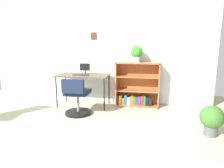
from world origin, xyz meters
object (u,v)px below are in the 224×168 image
object	(u,v)px
bookshelf_low	(137,87)
office_chair	(77,99)
potted_plant_on_shelf	(137,53)
desk	(83,77)
monitor	(85,69)
keyboard	(81,75)
potted_plant_floor	(212,119)

from	to	relation	value
bookshelf_low	office_chair	bearing A→B (deg)	-142.82
office_chair	potted_plant_on_shelf	world-z (taller)	potted_plant_on_shelf
desk	potted_plant_on_shelf	xyz separation A→B (m)	(1.15, 0.17, 0.53)
monitor	office_chair	xyz separation A→B (m)	(0.04, -0.68, -0.50)
office_chair	bookshelf_low	bearing A→B (deg)	37.18
monitor	office_chair	size ratio (longest dim) A/B	0.32
desk	keyboard	xyz separation A→B (m)	(-0.03, -0.08, 0.06)
bookshelf_low	monitor	bearing A→B (deg)	-172.06
monitor	potted_plant_floor	size ratio (longest dim) A/B	0.51
desk	bookshelf_low	xyz separation A→B (m)	(1.17, 0.23, -0.23)
office_chair	potted_plant_floor	size ratio (longest dim) A/B	1.57
monitor	office_chair	world-z (taller)	monitor
monitor	potted_plant_on_shelf	world-z (taller)	potted_plant_on_shelf
potted_plant_on_shelf	potted_plant_floor	distance (m)	1.99
keyboard	office_chair	size ratio (longest dim) A/B	0.45
desk	monitor	size ratio (longest dim) A/B	4.70
monitor	potted_plant_floor	distance (m)	2.69
desk	potted_plant_on_shelf	world-z (taller)	potted_plant_on_shelf
keyboard	potted_plant_on_shelf	world-z (taller)	potted_plant_on_shelf
monitor	keyboard	xyz separation A→B (m)	(-0.05, -0.15, -0.11)
bookshelf_low	potted_plant_floor	bearing A→B (deg)	-47.43
keyboard	office_chair	world-z (taller)	office_chair
desk	monitor	world-z (taller)	monitor
monitor	bookshelf_low	size ratio (longest dim) A/B	0.25
desk	keyboard	bearing A→B (deg)	-109.55
keyboard	office_chair	bearing A→B (deg)	-80.20
desk	potted_plant_floor	distance (m)	2.65
keyboard	monitor	bearing A→B (deg)	70.78
desk	keyboard	world-z (taller)	keyboard
monitor	potted_plant_floor	world-z (taller)	monitor
monitor	bookshelf_low	distance (m)	1.22
keyboard	potted_plant_floor	distance (m)	2.66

